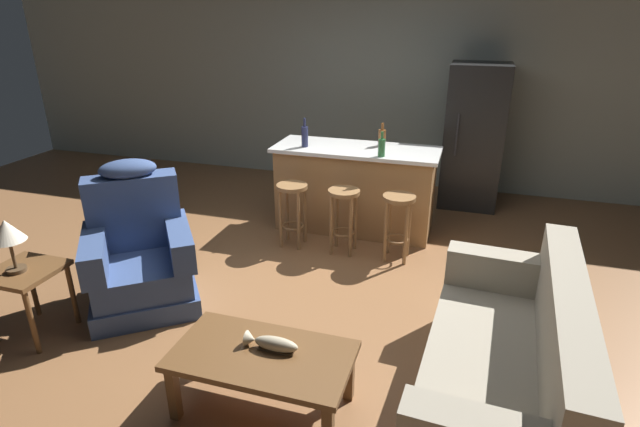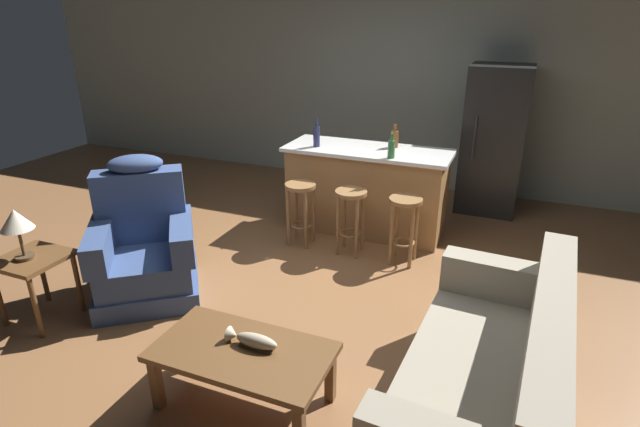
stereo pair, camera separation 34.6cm
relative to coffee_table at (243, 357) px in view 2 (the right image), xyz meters
The scene contains 16 objects.
ground_plane 1.61m from the coffee_table, 94.44° to the left, with size 12.00×12.00×0.00m.
back_wall 4.78m from the coffee_table, 91.48° to the left, with size 12.00×0.05×2.60m.
coffee_table is the anchor object (origin of this frame).
fish_figurine 0.12m from the coffee_table, 52.82° to the left, with size 0.34×0.10×0.10m.
couch 1.48m from the coffee_table, 15.16° to the left, with size 0.95×1.95×0.94m.
recliner_near_lamp 1.74m from the coffee_table, 149.51° to the left, with size 1.18×1.18×1.20m.
end_table 2.02m from the coffee_table, behind, with size 0.48×0.48×0.56m.
table_lamp 2.09m from the coffee_table, behind, with size 0.24×0.24×0.41m.
kitchen_island 2.92m from the coffee_table, 92.39° to the left, with size 1.80×0.70×0.95m.
bar_stool_left 2.37m from the coffee_table, 105.71° to the left, with size 0.32×0.32×0.68m.
bar_stool_middle 2.29m from the coffee_table, 92.24° to the left, with size 0.32×0.32×0.68m.
bar_stool_right 2.33m from the coffee_table, 78.51° to the left, with size 0.32×0.32×0.68m.
refrigerator 4.28m from the coffee_table, 75.17° to the left, with size 0.70×0.69×1.76m.
bottle_tall_green 3.15m from the coffee_table, 87.67° to the left, with size 0.08×0.08×0.25m.
bottle_short_amber 2.95m from the coffee_table, 103.53° to the left, with size 0.07×0.07×0.31m.
bottle_wine_dark 2.75m from the coffee_table, 85.64° to the left, with size 0.07×0.07×0.26m.
Camera 2 is at (1.52, -3.70, 2.36)m, focal length 28.00 mm.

